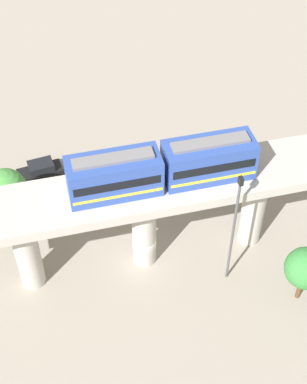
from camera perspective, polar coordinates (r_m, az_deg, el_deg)
ground_plane at (r=46.71m, az=-0.91°, el=-6.77°), size 120.00×120.00×0.00m
viaduct at (r=41.99m, az=-1.00°, el=-1.49°), size 5.20×28.00×8.37m
train at (r=39.66m, az=0.89°, el=2.51°), size 2.64×13.55×3.24m
parked_car_blue at (r=53.14m, az=7.45°, el=1.96°), size 2.54×4.46×1.76m
parked_car_black at (r=53.88m, az=-11.41°, el=2.07°), size 2.32×4.39×1.76m
tree_near_viaduct at (r=47.92m, az=-14.84°, el=0.19°), size 3.64×3.64×5.89m
tree_mid_lot at (r=43.07m, az=15.25°, el=-7.52°), size 3.21×3.21×5.20m
signal_post at (r=41.33m, az=8.18°, el=-3.54°), size 0.44×0.28×10.97m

